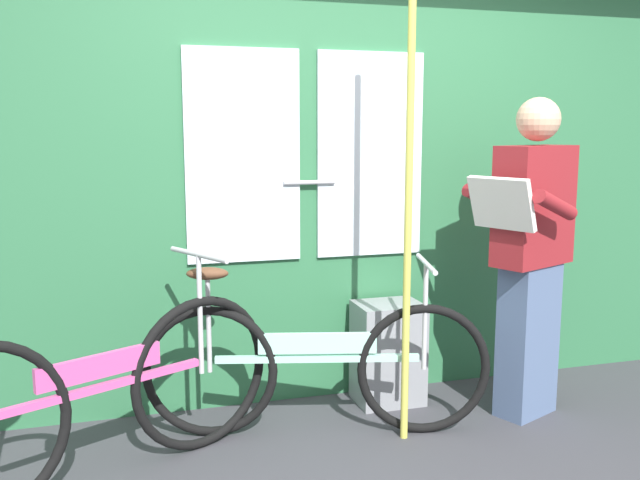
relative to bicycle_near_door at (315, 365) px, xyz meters
The scene contains 6 objects.
train_door_wall 1.06m from the bicycle_near_door, 60.30° to the left, with size 5.38×0.28×2.36m.
bicycle_near_door is the anchor object (origin of this frame).
bicycle_leaning_behind 1.02m from the bicycle_near_door, 168.30° to the right, with size 1.56×0.83×0.94m.
passenger_reading_newspaper 1.24m from the bicycle_near_door, ahead, with size 0.62×0.56×1.65m.
trash_bin_by_wall 0.59m from the bicycle_near_door, 30.62° to the left, with size 0.36×0.28×0.56m, color gray.
handrail_pole 0.92m from the bicycle_near_door, 21.49° to the right, with size 0.04×0.04×2.32m, color #C6C14C.
Camera 1 is at (-1.20, -2.25, 1.49)m, focal length 39.29 mm.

